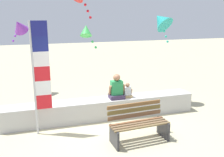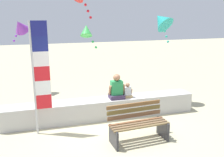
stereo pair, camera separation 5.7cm
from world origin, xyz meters
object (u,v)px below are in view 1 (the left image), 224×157
object	(u,v)px
person_adult	(117,89)
kite_green	(86,31)
person_child	(127,92)
park_bench	(138,124)
kite_teal	(161,20)
flag_banner	(39,71)
kite_purple	(19,26)

from	to	relation	value
person_adult	kite_green	distance (m)	2.14
person_child	kite_green	bearing A→B (deg)	126.01
park_bench	kite_teal	world-z (taller)	kite_teal
person_adult	flag_banner	xyz separation A→B (m)	(-2.13, -0.48, 0.77)
flag_banner	kite_purple	distance (m)	3.80
person_child	flag_banner	world-z (taller)	flag_banner
person_child	kite_green	world-z (taller)	kite_green
park_bench	person_child	size ratio (longest dim) A/B	3.30
person_child	kite_green	xyz separation A→B (m)	(-0.94, 1.30, 1.71)
flag_banner	kite_teal	bearing A→B (deg)	19.56
park_bench	person_child	xyz separation A→B (m)	(0.26, 1.51, 0.35)
person_adult	flag_banner	world-z (taller)	flag_banner
person_child	kite_teal	bearing A→B (deg)	32.16
person_child	kite_teal	size ratio (longest dim) A/B	0.39
flag_banner	person_adult	bearing A→B (deg)	12.58
park_bench	kite_purple	bearing A→B (deg)	120.57
park_bench	person_adult	size ratio (longest dim) A/B	1.99
kite_green	person_adult	bearing A→B (deg)	-64.93
person_adult	person_child	xyz separation A→B (m)	(0.34, 0.00, -0.11)
person_child	kite_purple	xyz separation A→B (m)	(-3.03, 3.17, 1.79)
person_child	flag_banner	size ratio (longest dim) A/B	0.16
park_bench	kite_green	size ratio (longest dim) A/B	1.77
kite_purple	kite_green	size ratio (longest dim) A/B	1.11
kite_purple	kite_green	world-z (taller)	kite_purple
person_adult	kite_purple	size ratio (longest dim) A/B	0.80
person_adult	kite_teal	world-z (taller)	kite_teal
person_child	kite_purple	size ratio (longest dim) A/B	0.48
flag_banner	kite_purple	world-z (taller)	kite_purple
kite_teal	person_child	bearing A→B (deg)	-147.84
person_adult	kite_purple	distance (m)	4.48
park_bench	person_adult	distance (m)	1.58
kite_purple	kite_green	bearing A→B (deg)	-41.91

